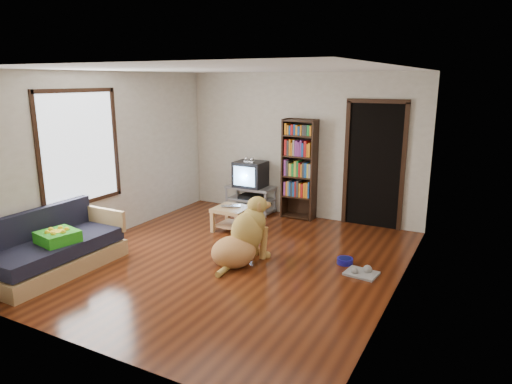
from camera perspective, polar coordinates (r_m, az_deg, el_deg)
The scene contains 18 objects.
ground at distance 6.50m, azimuth -3.24°, elevation -8.47°, with size 5.00×5.00×0.00m, color #5A250F.
ceiling at distance 6.02m, azimuth -3.59°, elevation 15.08°, with size 5.00×5.00×0.00m, color white.
wall_back at distance 8.33m, azimuth 5.59°, elevation 5.74°, with size 4.50×4.50×0.00m, color beige.
wall_front at distance 4.26m, azimuth -21.16°, elevation -3.05°, with size 4.50×4.50×0.00m, color beige.
wall_left at distance 7.53m, azimuth -18.24°, elevation 4.24°, with size 5.00×5.00×0.00m, color beige.
wall_right at distance 5.34m, azimuth 17.71°, elevation 0.54°, with size 5.00×5.00×0.00m, color beige.
green_cushion at distance 6.46m, azimuth -23.55°, elevation -5.15°, with size 0.45×0.45×0.15m, color green.
laptop at distance 7.58m, azimuth -3.16°, elevation -1.89°, with size 0.32×0.21×0.03m, color #B8B7BC.
dog_bowl at distance 6.47m, azimuth 11.05°, elevation -8.45°, with size 0.22×0.22×0.08m, color #191697.
grey_rag at distance 6.19m, azimuth 13.04°, elevation -9.88°, with size 0.40×0.32×0.03m, color #9C9C9C.
window at distance 7.16m, azimuth -21.14°, elevation 5.15°, with size 0.03×1.46×1.70m.
doorway at distance 7.94m, azimuth 14.56°, elevation 3.63°, with size 1.03×0.05×2.19m.
tv_stand at distance 8.70m, azimuth -0.68°, elevation -0.78°, with size 0.90×0.45×0.50m.
crt_tv at distance 8.61m, azimuth -0.62°, elevation 2.31°, with size 0.55×0.52×0.58m.
bookshelf at distance 8.22m, azimuth 5.45°, elevation 3.52°, with size 0.60×0.30×1.80m.
sofa at distance 6.64m, azimuth -23.86°, elevation -6.81°, with size 0.80×1.80×0.80m.
coffee_table at distance 7.65m, azimuth -3.04°, elevation -2.79°, with size 0.55×0.55×0.40m.
dog at distance 6.33m, azimuth -1.64°, elevation -5.79°, with size 0.78×1.12×0.93m.
Camera 1 is at (3.14, -5.13, 2.47)m, focal length 32.00 mm.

